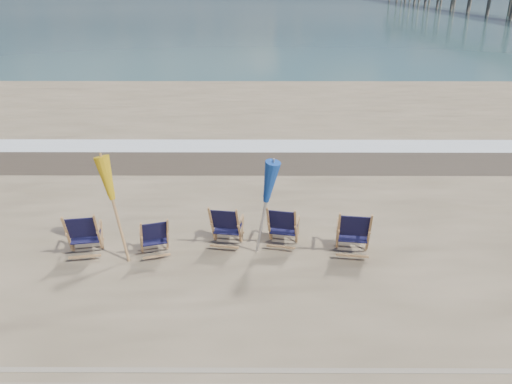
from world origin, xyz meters
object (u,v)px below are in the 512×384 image
beach_chair_2 (239,227)px  beach_chair_3 (296,228)px  umbrella_blue (264,185)px  beach_chair_4 (369,235)px  beach_chair_1 (168,236)px  beach_chair_0 (98,234)px  umbrella_yellow (113,184)px

beach_chair_2 → beach_chair_3: 1.16m
beach_chair_3 → umbrella_blue: umbrella_blue is taller
beach_chair_4 → umbrella_blue: 2.30m
beach_chair_3 → beach_chair_4: (1.42, -0.34, 0.04)m
beach_chair_2 → umbrella_blue: size_ratio=0.49×
beach_chair_1 → beach_chair_3: size_ratio=0.91×
beach_chair_1 → umbrella_blue: 2.19m
beach_chair_1 → umbrella_blue: size_ratio=0.44×
beach_chair_1 → beach_chair_0: bearing=-15.2°
beach_chair_2 → beach_chair_3: (1.16, -0.02, -0.00)m
beach_chair_3 → beach_chair_1: bearing=17.6°
beach_chair_4 → umbrella_yellow: 5.03m
beach_chair_4 → beach_chair_1: bearing=6.8°
beach_chair_3 → beach_chair_4: 1.46m
beach_chair_0 → beach_chair_3: 3.93m
umbrella_blue → beach_chair_1: bearing=-178.6°
beach_chair_4 → umbrella_yellow: size_ratio=0.50×
beach_chair_2 → beach_chair_3: beach_chair_2 is taller
beach_chair_1 → beach_chair_4: beach_chair_4 is taller
umbrella_yellow → umbrella_blue: size_ratio=1.03×
beach_chair_1 → beach_chair_2: bearing=173.6°
beach_chair_3 → beach_chair_2: bearing=11.0°
beach_chair_2 → umbrella_blue: 1.17m
beach_chair_1 → beach_chair_2: 1.43m
beach_chair_1 → beach_chair_4: bearing=161.4°
beach_chair_1 → umbrella_yellow: 1.48m
beach_chair_0 → beach_chair_3: size_ratio=1.04×
beach_chair_1 → beach_chair_4: 3.97m
beach_chair_0 → beach_chair_2: 2.78m
beach_chair_0 → umbrella_blue: umbrella_blue is taller
beach_chair_0 → umbrella_blue: (3.26, 0.10, 1.02)m
beach_chair_2 → umbrella_yellow: bearing=17.2°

